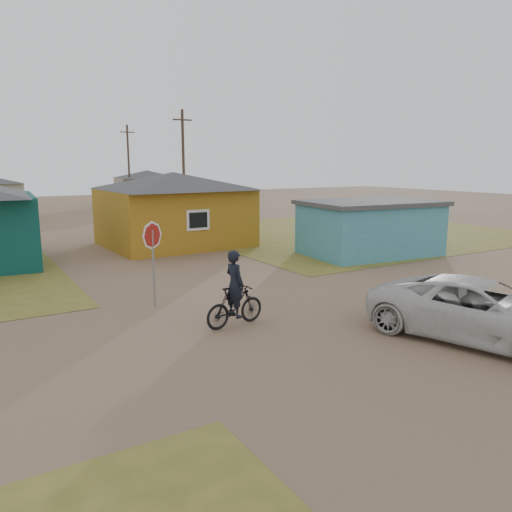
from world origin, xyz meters
The scene contains 10 objects.
ground centered at (0.00, 0.00, 0.00)m, with size 120.00×120.00×0.00m, color #82634B.
grass_ne centered at (14.00, 13.00, 0.01)m, with size 20.00×18.00×0.00m, color olive.
house_yellow centered at (2.50, 14.00, 2.00)m, with size 7.72×6.76×3.90m.
shed_turquoise centered at (9.50, 6.50, 1.31)m, with size 6.71×4.93×2.60m.
house_beige_east centered at (10.00, 40.00, 1.86)m, with size 6.95×6.05×3.60m.
utility_pole_near centered at (6.50, 22.00, 4.14)m, with size 1.40×0.20×8.00m.
utility_pole_far centered at (7.50, 38.00, 4.14)m, with size 1.40×0.20×8.00m.
stop_sign centered at (-2.53, 3.27, 1.94)m, with size 0.87×0.17×2.66m.
cyclist centered at (-1.29, 0.37, 0.76)m, with size 1.91×0.77×2.10m.
vehicle centered at (3.43, -3.79, 0.76)m, with size 2.53×5.48×1.52m, color silver.
Camera 1 is at (-7.55, -11.09, 4.39)m, focal length 35.00 mm.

